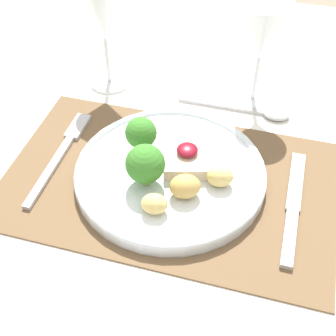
{
  "coord_description": "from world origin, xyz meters",
  "views": [
    {
      "loc": [
        0.13,
        -0.46,
        1.28
      ],
      "look_at": [
        -0.0,
        0.01,
        0.8
      ],
      "focal_mm": 50.0,
      "sensor_mm": 36.0,
      "label": 1
    }
  ],
  "objects_px": {
    "fork": "(63,150)",
    "knife": "(292,213)",
    "wine_glass_far": "(103,16)",
    "spoon": "(259,111)",
    "dinner_plate": "(167,170)",
    "wine_glass_near": "(262,35)"
  },
  "relations": [
    {
      "from": "knife",
      "to": "wine_glass_far",
      "type": "height_order",
      "value": "wine_glass_far"
    },
    {
      "from": "dinner_plate",
      "to": "spoon",
      "type": "relative_size",
      "value": 1.45
    },
    {
      "from": "knife",
      "to": "spoon",
      "type": "relative_size",
      "value": 1.09
    },
    {
      "from": "dinner_plate",
      "to": "knife",
      "type": "distance_m",
      "value": 0.19
    },
    {
      "from": "dinner_plate",
      "to": "wine_glass_far",
      "type": "xyz_separation_m",
      "value": [
        -0.17,
        0.21,
        0.11
      ]
    },
    {
      "from": "fork",
      "to": "knife",
      "type": "height_order",
      "value": "knife"
    },
    {
      "from": "wine_glass_near",
      "to": "fork",
      "type": "bearing_deg",
      "value": -141.0
    },
    {
      "from": "wine_glass_near",
      "to": "wine_glass_far",
      "type": "bearing_deg",
      "value": -175.99
    },
    {
      "from": "dinner_plate",
      "to": "wine_glass_near",
      "type": "height_order",
      "value": "wine_glass_near"
    },
    {
      "from": "fork",
      "to": "wine_glass_far",
      "type": "distance_m",
      "value": 0.24
    },
    {
      "from": "spoon",
      "to": "wine_glass_far",
      "type": "bearing_deg",
      "value": 177.12
    },
    {
      "from": "knife",
      "to": "wine_glass_near",
      "type": "height_order",
      "value": "wine_glass_near"
    },
    {
      "from": "dinner_plate",
      "to": "wine_glass_near",
      "type": "relative_size",
      "value": 1.54
    },
    {
      "from": "wine_glass_far",
      "to": "wine_glass_near",
      "type": "bearing_deg",
      "value": 4.01
    },
    {
      "from": "fork",
      "to": "spoon",
      "type": "relative_size",
      "value": 1.09
    },
    {
      "from": "dinner_plate",
      "to": "wine_glass_near",
      "type": "xyz_separation_m",
      "value": [
        0.09,
        0.23,
        0.11
      ]
    },
    {
      "from": "wine_glass_near",
      "to": "wine_glass_far",
      "type": "xyz_separation_m",
      "value": [
        -0.26,
        -0.02,
        0.0
      ]
    },
    {
      "from": "wine_glass_far",
      "to": "spoon",
      "type": "bearing_deg",
      "value": -3.2
    },
    {
      "from": "spoon",
      "to": "wine_glass_near",
      "type": "relative_size",
      "value": 1.06
    },
    {
      "from": "fork",
      "to": "wine_glass_far",
      "type": "relative_size",
      "value": 1.13
    },
    {
      "from": "fork",
      "to": "wine_glass_near",
      "type": "relative_size",
      "value": 1.16
    },
    {
      "from": "dinner_plate",
      "to": "spoon",
      "type": "distance_m",
      "value": 0.22
    }
  ]
}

